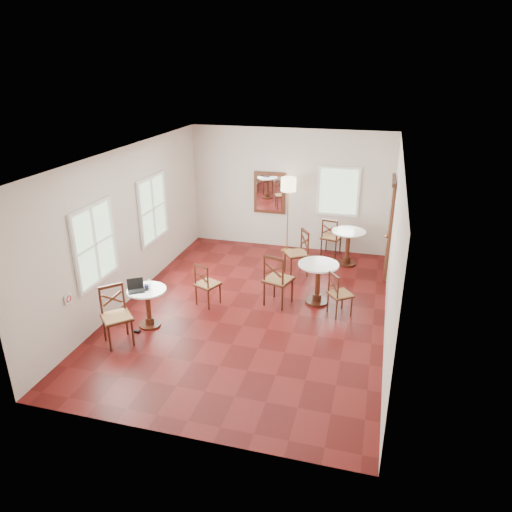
{
  "coord_description": "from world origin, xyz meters",
  "views": [
    {
      "loc": [
        2.2,
        -7.88,
        4.49
      ],
      "look_at": [
        0.0,
        0.3,
        1.0
      ],
      "focal_mm": 33.52,
      "sensor_mm": 36.0,
      "label": 1
    }
  ],
  "objects": [
    {
      "name": "cafe_table_mid",
      "position": [
        1.17,
        0.61,
        0.52
      ],
      "size": [
        0.79,
        0.79,
        0.84
      ],
      "color": "#3E1B0F",
      "rests_on": "ground"
    },
    {
      "name": "chair_near_a",
      "position": [
        -0.91,
        -0.02,
        0.44
      ],
      "size": [
        0.53,
        0.53,
        0.88
      ],
      "rotation": [
        0.0,
        0.0,
        2.74
      ],
      "color": "#3E1B0F",
      "rests_on": "ground"
    },
    {
      "name": "laptop",
      "position": [
        -1.79,
        -1.16,
        0.78
      ],
      "size": [
        0.36,
        0.35,
        0.2
      ],
      "rotation": [
        0.0,
        0.0,
        0.58
      ],
      "color": "black",
      "rests_on": "cafe_table_near"
    },
    {
      "name": "cafe_table_near",
      "position": [
        -1.64,
        -1.07,
        0.45
      ],
      "size": [
        0.69,
        0.69,
        0.73
      ],
      "color": "#3E1B0F",
      "rests_on": "ground"
    },
    {
      "name": "chair_mid_b",
      "position": [
        1.63,
        0.25,
        0.43
      ],
      "size": [
        0.55,
        0.55,
        0.85
      ],
      "rotation": [
        0.0,
        0.0,
        2.22
      ],
      "color": "#3E1B0F",
      "rests_on": "ground"
    },
    {
      "name": "chair_back_a",
      "position": [
        1.13,
        3.17,
        0.48
      ],
      "size": [
        0.53,
        0.53,
        0.96
      ],
      "rotation": [
        0.0,
        0.0,
        2.93
      ],
      "color": "#3E1B0F",
      "rests_on": "ground"
    },
    {
      "name": "ground",
      "position": [
        0.0,
        0.0,
        0.0
      ],
      "size": [
        7.0,
        7.0,
        0.0
      ],
      "primitive_type": "plane",
      "color": "#58100F",
      "rests_on": "ground"
    },
    {
      "name": "chair_back_b",
      "position": [
        0.53,
        1.87,
        0.51
      ],
      "size": [
        0.65,
        0.65,
        1.02
      ],
      "rotation": [
        0.0,
        0.0,
        -1.01
      ],
      "color": "#3E1B0F",
      "rests_on": "ground"
    },
    {
      "name": "power_adapter",
      "position": [
        -1.75,
        -1.35,
        0.02
      ],
      "size": [
        0.1,
        0.06,
        0.04
      ],
      "primitive_type": "cube",
      "color": "black",
      "rests_on": "ground"
    },
    {
      "name": "navy_mug",
      "position": [
        -1.63,
        -1.07,
        0.78
      ],
      "size": [
        0.11,
        0.07,
        0.09
      ],
      "color": "#111539",
      "rests_on": "cafe_table_near"
    },
    {
      "name": "chair_mid_a",
      "position": [
        0.43,
        0.34,
        0.53
      ],
      "size": [
        0.62,
        0.62,
        1.07
      ],
      "rotation": [
        0.0,
        0.0,
        2.85
      ],
      "color": "#3E1B0F",
      "rests_on": "ground"
    },
    {
      "name": "floor_lamp",
      "position": [
        0.04,
        3.15,
        1.6
      ],
      "size": [
        0.37,
        0.37,
        1.89
      ],
      "color": "#BF8C3F",
      "rests_on": "ground"
    },
    {
      "name": "chair_near_b",
      "position": [
        -1.9,
        -1.7,
        0.51
      ],
      "size": [
        0.66,
        0.66,
        1.02
      ],
      "rotation": [
        0.0,
        0.0,
        0.77
      ],
      "color": "#3E1B0F",
      "rests_on": "ground"
    },
    {
      "name": "water_glass",
      "position": [
        -1.67,
        -0.89,
        0.78
      ],
      "size": [
        0.06,
        0.06,
        0.1
      ],
      "primitive_type": "cylinder",
      "color": "white",
      "rests_on": "cafe_table_near"
    },
    {
      "name": "cafe_table_back",
      "position": [
        1.57,
        2.72,
        0.51
      ],
      "size": [
        0.79,
        0.79,
        0.83
      ],
      "color": "#3E1B0F",
      "rests_on": "ground"
    },
    {
      "name": "room_shell",
      "position": [
        -0.06,
        0.27,
        1.89
      ],
      "size": [
        5.02,
        7.02,
        3.01
      ],
      "color": "beige",
      "rests_on": "ground"
    },
    {
      "name": "mouse",
      "position": [
        -1.64,
        -1.11,
        0.75
      ],
      "size": [
        0.12,
        0.09,
        0.04
      ],
      "primitive_type": "ellipsoid",
      "rotation": [
        0.0,
        0.0,
        -0.24
      ],
      "color": "black",
      "rests_on": "cafe_table_near"
    }
  ]
}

